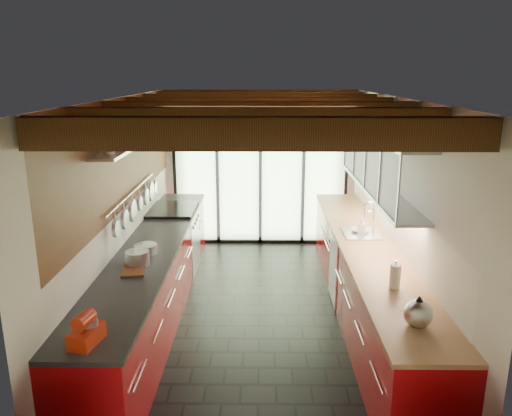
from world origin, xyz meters
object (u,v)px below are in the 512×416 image
kettle (418,312)px  soap_bottle (362,226)px  paper_towel (395,277)px  bowl (360,231)px  stand_mixer (87,331)px

kettle → soap_bottle: kettle is taller
soap_bottle → kettle: bearing=-90.0°
paper_towel → kettle: bearing=-90.0°
bowl → soap_bottle: bearing=-90.0°
paper_towel → stand_mixer: bearing=-158.4°
stand_mixer → bowl: bearing=46.6°
kettle → paper_towel: size_ratio=1.13×
paper_towel → bowl: bearing=90.0°
stand_mixer → paper_towel: size_ratio=1.13×
kettle → soap_bottle: 2.34m
paper_towel → bowl: 1.68m
paper_towel → soap_bottle: size_ratio=1.31×
kettle → paper_towel: paper_towel is taller
stand_mixer → kettle: 2.56m
stand_mixer → kettle: size_ratio=1.00×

